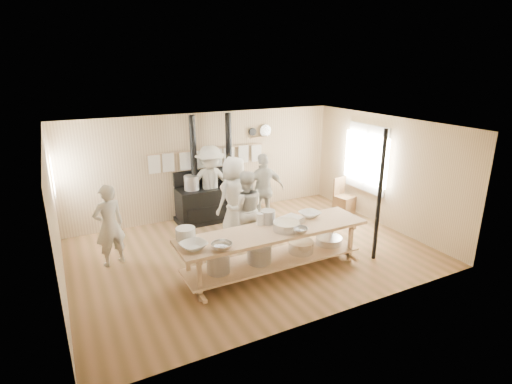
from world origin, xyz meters
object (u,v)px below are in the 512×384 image
at_px(prep_table, 273,246).
at_px(cook_right, 264,190).
at_px(cook_left, 245,209).
at_px(roasting_pan, 289,221).
at_px(cook_by_window, 211,185).
at_px(stove, 213,199).
at_px(cook_center, 234,197).
at_px(cook_far_left, 109,226).
at_px(chair, 344,203).

distance_m(prep_table, cook_right, 2.36).
xyz_separation_m(cook_left, roasting_pan, (0.38, -1.13, 0.08)).
bearing_deg(cook_by_window, cook_right, -28.46).
bearing_deg(prep_table, stove, 89.96).
xyz_separation_m(cook_left, cook_right, (0.91, 0.89, 0.05)).
relative_size(cook_left, roasting_pan, 3.25).
xyz_separation_m(cook_center, cook_right, (0.87, 0.26, -0.03)).
xyz_separation_m(cook_far_left, cook_left, (2.64, -0.44, 0.02)).
relative_size(stove, cook_by_window, 1.37).
relative_size(stove, cook_left, 1.57).
bearing_deg(cook_center, chair, 159.06).
height_order(stove, cook_right, stove).
relative_size(cook_by_window, chair, 2.05).
bearing_deg(cook_far_left, stove, -170.09).
distance_m(prep_table, cook_center, 1.91).
distance_m(stove, roasting_pan, 2.96).
xyz_separation_m(prep_table, cook_center, (0.06, 1.87, 0.39)).
bearing_deg(cook_far_left, cook_left, 153.44).
bearing_deg(roasting_pan, cook_right, 75.10).
relative_size(stove, roasting_pan, 5.10).
xyz_separation_m(prep_table, roasting_pan, (0.40, 0.12, 0.39)).
relative_size(cook_center, roasting_pan, 3.56).
relative_size(cook_by_window, roasting_pan, 3.73).
bearing_deg(cook_left, cook_by_window, -69.62).
bearing_deg(roasting_pan, cook_far_left, 152.60).
height_order(cook_far_left, cook_left, cook_left).
distance_m(cook_by_window, chair, 3.48).
height_order(cook_right, cook_by_window, cook_by_window).
xyz_separation_m(cook_right, roasting_pan, (-0.54, -2.02, 0.03)).
bearing_deg(cook_right, chair, -179.90).
relative_size(stove, chair, 2.81).
distance_m(cook_center, roasting_pan, 1.79).
xyz_separation_m(cook_center, cook_by_window, (-0.18, 0.98, 0.04)).
distance_m(cook_far_left, cook_right, 3.58).
distance_m(cook_center, cook_right, 0.91).
bearing_deg(cook_right, cook_far_left, 14.48).
relative_size(prep_table, roasting_pan, 7.07).
relative_size(prep_table, chair, 3.90).
height_order(stove, cook_center, stove).
relative_size(cook_center, chair, 1.96).
relative_size(stove, cook_far_left, 1.61).
bearing_deg(stove, prep_table, -90.04).
relative_size(chair, roasting_pan, 1.81).
bearing_deg(stove, roasting_pan, -82.14).
bearing_deg(chair, stove, 147.14).
relative_size(prep_table, cook_by_window, 1.90).
height_order(cook_left, roasting_pan, cook_left).
xyz_separation_m(cook_far_left, chair, (5.77, 0.18, -0.53)).
distance_m(prep_table, roasting_pan, 0.57).
distance_m(prep_table, cook_by_window, 2.88).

